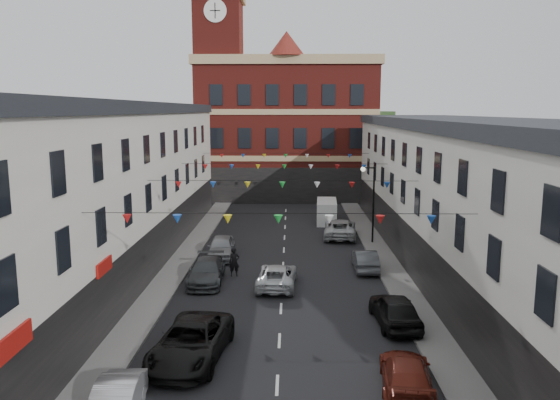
# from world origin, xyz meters

# --- Properties ---
(ground) EXTENTS (160.00, 160.00, 0.00)m
(ground) POSITION_xyz_m (0.00, 0.00, 0.00)
(ground) COLOR black
(ground) RESTS_ON ground
(pavement_left) EXTENTS (1.80, 64.00, 0.15)m
(pavement_left) POSITION_xyz_m (-6.90, 2.00, 0.07)
(pavement_left) COLOR #605E5B
(pavement_left) RESTS_ON ground
(pavement_right) EXTENTS (1.80, 64.00, 0.15)m
(pavement_right) POSITION_xyz_m (6.90, 2.00, 0.07)
(pavement_right) COLOR #605E5B
(pavement_right) RESTS_ON ground
(terrace_left) EXTENTS (8.40, 56.00, 10.70)m
(terrace_left) POSITION_xyz_m (-11.78, 1.00, 5.35)
(terrace_left) COLOR beige
(terrace_left) RESTS_ON ground
(terrace_right) EXTENTS (8.40, 56.00, 9.70)m
(terrace_right) POSITION_xyz_m (11.78, 1.00, 4.85)
(terrace_right) COLOR silver
(terrace_right) RESTS_ON ground
(civic_building) EXTENTS (20.60, 13.30, 18.50)m
(civic_building) POSITION_xyz_m (0.00, 37.95, 8.14)
(civic_building) COLOR maroon
(civic_building) RESTS_ON ground
(clock_tower) EXTENTS (5.60, 5.60, 30.00)m
(clock_tower) POSITION_xyz_m (-7.50, 35.00, 14.93)
(clock_tower) COLOR maroon
(clock_tower) RESTS_ON ground
(distant_hill) EXTENTS (40.00, 14.00, 10.00)m
(distant_hill) POSITION_xyz_m (-4.00, 62.00, 5.00)
(distant_hill) COLOR #2A4B23
(distant_hill) RESTS_ON ground
(street_lamp) EXTENTS (1.10, 0.36, 6.00)m
(street_lamp) POSITION_xyz_m (6.55, 14.00, 3.90)
(street_lamp) COLOR black
(street_lamp) RESTS_ON ground
(car_left_c) EXTENTS (3.24, 5.95, 1.58)m
(car_left_c) POSITION_xyz_m (-3.60, -5.95, 0.79)
(car_left_c) COLOR black
(car_left_c) RESTS_ON ground
(car_left_d) EXTENTS (2.13, 4.92, 1.41)m
(car_left_d) POSITION_xyz_m (-4.52, 4.23, 0.70)
(car_left_d) COLOR #3C4144
(car_left_d) RESTS_ON ground
(car_left_e) EXTENTS (1.96, 4.53, 1.52)m
(car_left_e) POSITION_xyz_m (-4.34, 9.84, 0.76)
(car_left_e) COLOR #92969A
(car_left_e) RESTS_ON ground
(car_right_c) EXTENTS (2.35, 4.66, 1.30)m
(car_right_c) POSITION_xyz_m (4.73, -8.35, 0.65)
(car_right_c) COLOR maroon
(car_right_c) RESTS_ON ground
(car_right_d) EXTENTS (2.13, 4.64, 1.54)m
(car_right_d) POSITION_xyz_m (5.50, -2.08, 0.77)
(car_right_d) COLOR black
(car_right_d) RESTS_ON ground
(car_right_e) EXTENTS (1.45, 4.04, 1.33)m
(car_right_e) POSITION_xyz_m (5.31, 7.05, 0.66)
(car_right_e) COLOR #4C5054
(car_right_e) RESTS_ON ground
(car_right_f) EXTENTS (3.01, 5.63, 1.50)m
(car_right_f) POSITION_xyz_m (4.49, 16.16, 0.75)
(car_right_f) COLOR #B7BABC
(car_right_f) RESTS_ON ground
(moving_car) EXTENTS (2.44, 4.82, 1.31)m
(moving_car) POSITION_xyz_m (-0.30, 3.61, 0.65)
(moving_car) COLOR silver
(moving_car) RESTS_ON ground
(white_van) EXTENTS (2.02, 4.67, 2.02)m
(white_van) POSITION_xyz_m (3.80, 22.18, 1.01)
(white_van) COLOR white
(white_van) RESTS_ON ground
(pedestrian) EXTENTS (0.74, 0.58, 1.80)m
(pedestrian) POSITION_xyz_m (-3.00, 5.59, 0.90)
(pedestrian) COLOR black
(pedestrian) RESTS_ON ground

